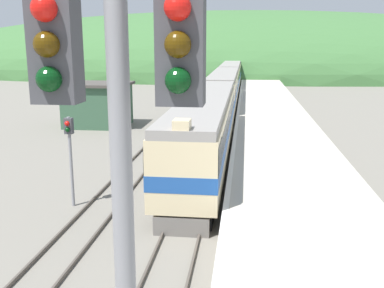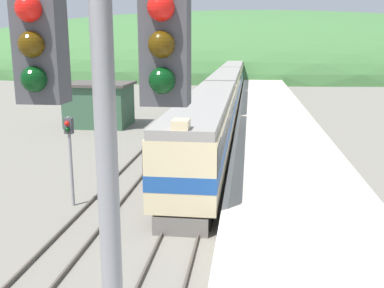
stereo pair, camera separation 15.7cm
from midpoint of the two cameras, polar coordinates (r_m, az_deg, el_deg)
The scene contains 11 objects.
track_main at distance 68.67m, azimuth 5.21°, elevation 6.66°, with size 1.52×180.00×0.16m.
track_siding at distance 68.93m, azimuth 1.86°, elevation 6.73°, with size 1.52×180.00×0.16m.
platform at distance 48.78m, azimuth 9.99°, elevation 4.54°, with size 6.44×140.00×1.08m.
distant_hills at distance 119.02m, azimuth 6.15°, elevation 9.21°, with size 182.34×82.05×30.10m.
station_shed at distance 41.22m, azimuth -11.58°, elevation 4.98°, with size 5.81×4.87×3.88m.
express_train_lead_car at distance 27.36m, azimuth 2.01°, elevation 2.05°, with size 2.86×21.93×4.57m.
carriage_second at distance 49.44m, azimuth 4.42°, elevation 6.85°, with size 2.85×20.52×4.21m.
carriage_third at distance 70.75m, azimuth 5.32°, elevation 8.64°, with size 2.85×20.52×4.21m.
carriage_fourth at distance 92.10m, azimuth 5.81°, elevation 9.59°, with size 2.85×20.52×4.21m.
signal_mast_main at distance 4.26m, azimuth -9.46°, elevation -8.95°, with size 2.20×0.42×8.91m.
signal_post_siding at distance 20.89m, azimuth -15.08°, elevation 0.12°, with size 0.36×0.42×4.17m.
Camera 2 is at (2.52, 1.78, 7.43)m, focal length 42.00 mm.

